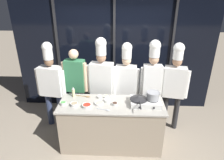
# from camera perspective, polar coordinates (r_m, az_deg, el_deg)

# --- Properties ---
(ground_plane) EXTENTS (24.00, 24.00, 0.00)m
(ground_plane) POSITION_cam_1_polar(r_m,az_deg,el_deg) (4.09, -0.16, -17.65)
(ground_plane) COLOR gray
(window_wall_back) EXTENTS (4.66, 0.09, 2.70)m
(window_wall_back) POSITION_cam_1_polar(r_m,az_deg,el_deg) (4.75, 0.64, 7.23)
(window_wall_back) COLOR black
(window_wall_back) RESTS_ON ground_plane
(demo_counter) EXTENTS (1.87, 0.70, 0.90)m
(demo_counter) POSITION_cam_1_polar(r_m,az_deg,el_deg) (3.81, -0.16, -12.58)
(demo_counter) COLOR gray
(demo_counter) RESTS_ON ground_plane
(portable_stove) EXTENTS (0.52, 0.38, 0.10)m
(portable_stove) POSITION_cam_1_polar(r_m,az_deg,el_deg) (3.57, 9.53, -6.17)
(portable_stove) COLOR silver
(portable_stove) RESTS_ON demo_counter
(frying_pan) EXTENTS (0.32, 0.54, 0.05)m
(frying_pan) POSITION_cam_1_polar(r_m,az_deg,el_deg) (3.51, 7.67, -5.07)
(frying_pan) COLOR #232326
(frying_pan) RESTS_ON portable_stove
(stock_pot) EXTENTS (0.25, 0.22, 0.14)m
(stock_pot) POSITION_cam_1_polar(r_m,az_deg,el_deg) (3.52, 11.61, -4.38)
(stock_pot) COLOR #93969B
(stock_pot) RESTS_ON portable_stove
(squeeze_bottle_oil) EXTENTS (0.05, 0.05, 0.20)m
(squeeze_bottle_oil) POSITION_cam_1_polar(r_m,az_deg,el_deg) (3.82, -10.97, -3.39)
(squeeze_bottle_oil) COLOR beige
(squeeze_bottle_oil) RESTS_ON demo_counter
(prep_bowl_soy_glaze) EXTENTS (0.11, 0.11, 0.05)m
(prep_bowl_soy_glaze) POSITION_cam_1_polar(r_m,az_deg,el_deg) (3.51, 0.78, -6.78)
(prep_bowl_soy_glaze) COLOR white
(prep_bowl_soy_glaze) RESTS_ON demo_counter
(prep_bowl_scallions) EXTENTS (0.11, 0.11, 0.05)m
(prep_bowl_scallions) POSITION_cam_1_polar(r_m,az_deg,el_deg) (3.62, -13.74, -6.45)
(prep_bowl_scallions) COLOR white
(prep_bowl_scallions) RESTS_ON demo_counter
(prep_bowl_mushrooms) EXTENTS (0.14, 0.14, 0.05)m
(prep_bowl_mushrooms) POSITION_cam_1_polar(r_m,az_deg,el_deg) (3.55, -10.72, -6.78)
(prep_bowl_mushrooms) COLOR white
(prep_bowl_mushrooms) RESTS_ON demo_counter
(prep_bowl_bean_sprouts) EXTENTS (0.13, 0.13, 0.06)m
(prep_bowl_bean_sprouts) POSITION_cam_1_polar(r_m,az_deg,el_deg) (3.60, -1.33, -5.83)
(prep_bowl_bean_sprouts) COLOR white
(prep_bowl_bean_sprouts) RESTS_ON demo_counter
(prep_bowl_shrimp) EXTENTS (0.17, 0.17, 0.04)m
(prep_bowl_shrimp) POSITION_cam_1_polar(r_m,az_deg,el_deg) (3.55, -3.72, -6.55)
(prep_bowl_shrimp) COLOR white
(prep_bowl_shrimp) RESTS_ON demo_counter
(prep_bowl_chili_flakes) EXTENTS (0.16, 0.16, 0.05)m
(prep_bowl_chili_flakes) POSITION_cam_1_polar(r_m,az_deg,el_deg) (3.48, -7.22, -7.22)
(prep_bowl_chili_flakes) COLOR white
(prep_bowl_chili_flakes) RESTS_ON demo_counter
(prep_bowl_ginger) EXTENTS (0.11, 0.11, 0.04)m
(prep_bowl_ginger) POSITION_cam_1_polar(r_m,az_deg,el_deg) (3.75, -1.78, -4.73)
(prep_bowl_ginger) COLOR white
(prep_bowl_ginger) RESTS_ON demo_counter
(prep_bowl_rice) EXTENTS (0.10, 0.10, 0.04)m
(prep_bowl_rice) POSITION_cam_1_polar(r_m,az_deg,el_deg) (3.74, -3.51, -4.79)
(prep_bowl_rice) COLOR white
(prep_bowl_rice) RESTS_ON demo_counter
(serving_spoon_slotted) EXTENTS (0.24, 0.09, 0.02)m
(serving_spoon_slotted) POSITION_cam_1_polar(r_m,az_deg,el_deg) (3.38, -1.73, -8.50)
(serving_spoon_slotted) COLOR #B2B5BA
(serving_spoon_slotted) RESTS_ON demo_counter
(serving_spoon_solid) EXTENTS (0.28, 0.08, 0.02)m
(serving_spoon_solid) POSITION_cam_1_polar(r_m,az_deg,el_deg) (3.81, -7.41, -4.66)
(serving_spoon_solid) COLOR olive
(serving_spoon_solid) RESTS_ON demo_counter
(chef_head) EXTENTS (0.62, 0.31, 1.85)m
(chef_head) POSITION_cam_1_polar(r_m,az_deg,el_deg) (4.24, -16.92, -0.53)
(chef_head) COLOR #2D3856
(chef_head) RESTS_ON ground_plane
(person_guest) EXTENTS (0.51, 0.25, 1.70)m
(person_guest) POSITION_cam_1_polar(r_m,az_deg,el_deg) (4.16, -10.37, -0.19)
(person_guest) COLOR #4C4C51
(person_guest) RESTS_ON ground_plane
(chef_sous) EXTENTS (0.59, 0.30, 1.94)m
(chef_sous) POSITION_cam_1_polar(r_m,az_deg,el_deg) (4.04, -2.98, 0.45)
(chef_sous) COLOR #2D3856
(chef_sous) RESTS_ON ground_plane
(chef_line) EXTENTS (0.55, 0.25, 1.84)m
(chef_line) POSITION_cam_1_polar(r_m,az_deg,el_deg) (4.09, 4.00, -0.00)
(chef_line) COLOR #4C4C51
(chef_line) RESTS_ON ground_plane
(chef_pastry) EXTENTS (0.48, 0.21, 1.91)m
(chef_pastry) POSITION_cam_1_polar(r_m,az_deg,el_deg) (4.02, 11.44, 0.56)
(chef_pastry) COLOR #2D3856
(chef_pastry) RESTS_ON ground_plane
(chef_apprentice) EXTENTS (0.55, 0.29, 1.87)m
(chef_apprentice) POSITION_cam_1_polar(r_m,az_deg,el_deg) (4.13, 17.39, -0.53)
(chef_apprentice) COLOR #232326
(chef_apprentice) RESTS_ON ground_plane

